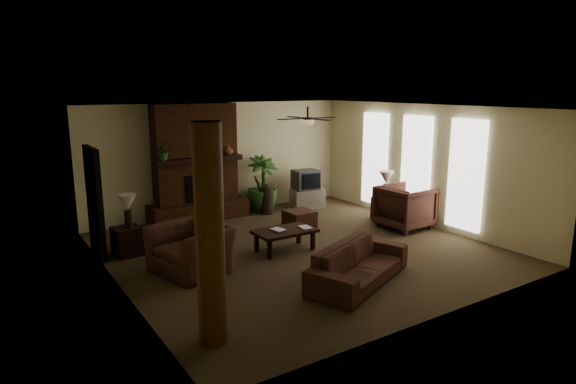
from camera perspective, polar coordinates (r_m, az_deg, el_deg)
room_shell at (r=9.52m, az=1.31°, el=1.33°), size 7.00×7.00×7.00m
fireplace at (r=12.00m, az=-10.60°, el=2.22°), size 2.40×0.70×2.80m
windows at (r=11.93m, az=14.61°, el=2.92°), size 0.08×3.65×2.35m
log_column at (r=6.08m, az=-9.06°, el=-5.15°), size 0.36×0.36×2.80m
doorway at (r=9.94m, az=-21.54°, el=-1.13°), size 0.10×1.00×2.10m
ceiling_fan at (r=9.85m, az=2.29°, el=8.32°), size 1.35×1.35×0.37m
sofa at (r=8.24m, az=8.27°, el=-7.55°), size 2.28×1.46×0.86m
armchair_left at (r=8.74m, az=-11.19°, el=-5.64°), size 1.15×1.45×1.10m
armchair_right at (r=11.49m, az=13.47°, el=-1.47°), size 1.03×1.09×1.09m
coffee_table at (r=9.69m, az=-0.37°, el=-4.74°), size 1.20×0.70×0.43m
ottoman at (r=11.29m, az=1.35°, el=-3.17°), size 0.61×0.61×0.40m
tv_stand at (r=13.17m, az=2.26°, el=-0.71°), size 0.93×0.65×0.50m
tv at (r=13.03m, az=2.08°, el=1.44°), size 0.70×0.59×0.52m
floor_vase at (r=12.49m, az=-2.46°, el=-0.58°), size 0.34×0.34×0.77m
floor_plant at (r=12.71m, az=-2.98°, el=-0.48°), size 0.87×1.48×0.81m
side_table_left at (r=9.97m, az=-18.13°, el=-5.45°), size 0.56×0.56×0.55m
lamp_left at (r=9.74m, az=-18.17°, el=-1.44°), size 0.39×0.39×0.65m
side_table_right at (r=12.15m, az=11.21°, el=-1.93°), size 0.55×0.55×0.55m
lamp_right at (r=12.02m, az=11.36°, el=1.45°), size 0.40×0.40×0.65m
mantel_plant at (r=11.34m, az=-14.30°, el=4.38°), size 0.44×0.47×0.33m
mantel_vase at (r=12.02m, az=-6.91°, el=4.84°), size 0.28×0.29×0.22m
book_a at (r=9.53m, az=-1.67°, el=-3.77°), size 0.22×0.06×0.29m
book_b at (r=9.72m, az=1.45°, el=-3.44°), size 0.21×0.05×0.29m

